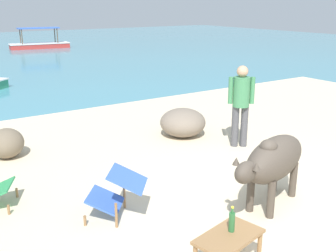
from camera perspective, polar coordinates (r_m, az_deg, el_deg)
The scene contains 9 objects.
sand_beach at distance 5.85m, azimuth 16.64°, elevation -12.23°, with size 18.00×14.00×0.04m, color beige.
cow at distance 5.81m, azimuth 14.59°, elevation -4.64°, with size 1.84×0.98×1.03m.
low_bench_table at distance 4.56m, azimuth 8.54°, elevation -15.59°, with size 0.84×0.59×0.38m.
bottle at distance 4.54m, azimuth 8.96°, elevation -13.10°, with size 0.07×0.07×0.30m.
deck_chair_near at distance 5.46m, azimuth -7.30°, elevation -9.02°, with size 0.93×0.90×0.68m.
person_standing at distance 8.03m, azimuth 10.22°, elevation 3.61°, with size 0.44×0.32×1.62m.
shore_rock_medium at distance 8.07m, azimuth -21.75°, elevation -2.26°, with size 0.70×0.63×0.55m, color #756651.
shore_rock_small at distance 8.71m, azimuth 2.09°, elevation 0.50°, with size 0.99×0.98×0.60m, color gray.
boat_red at distance 27.65m, azimuth -17.60°, elevation 10.95°, with size 3.78×1.56×1.29m.
Camera 1 is at (-4.06, -3.16, 2.80)m, focal length 43.37 mm.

